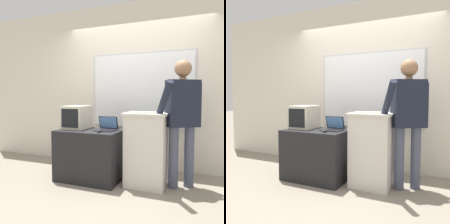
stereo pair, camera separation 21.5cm
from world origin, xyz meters
TOP-DOWN VIEW (x-y plane):
  - ground_plane at (0.00, 0.00)m, footprint 30.00×30.00m
  - back_wall at (0.00, 1.31)m, footprint 6.40×0.17m
  - lectern_podium at (0.39, 0.47)m, footprint 0.58×0.50m
  - side_desk at (-0.45, 0.40)m, footprint 0.93×0.62m
  - person_presenter at (0.85, 0.57)m, footprint 0.59×0.72m
  - laptop at (-0.21, 0.48)m, footprint 0.30×0.27m
  - wireless_keyboard at (0.37, 0.41)m, footprint 0.38×0.12m
  - computer_mouse_by_laptop at (-0.22, 0.24)m, footprint 0.06×0.10m
  - crt_monitor at (-0.72, 0.48)m, footprint 0.34×0.43m

SIDE VIEW (x-z plane):
  - ground_plane at x=0.00m, z-range 0.00..0.00m
  - side_desk at x=-0.45m, z-range 0.00..0.75m
  - lectern_podium at x=0.39m, z-range 0.00..1.02m
  - computer_mouse_by_laptop at x=-0.22m, z-range 0.75..0.78m
  - laptop at x=-0.21m, z-range 0.71..0.91m
  - crt_monitor at x=-0.72m, z-range 0.75..1.10m
  - person_presenter at x=0.85m, z-range 0.14..1.87m
  - wireless_keyboard at x=0.37m, z-range 1.02..1.04m
  - back_wall at x=0.00m, z-range 0.00..2.85m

